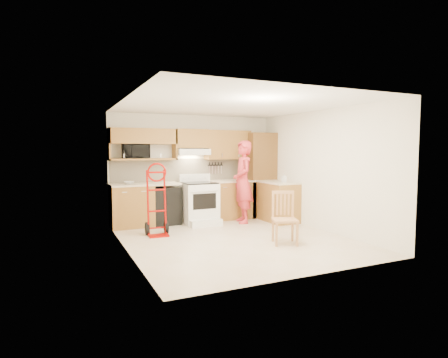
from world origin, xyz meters
TOP-DOWN VIEW (x-y plane):
  - floor at (0.00, 0.00)m, footprint 4.00×4.50m
  - ceiling at (0.00, 0.00)m, footprint 4.00×4.50m
  - wall_back at (0.00, 2.26)m, footprint 4.00×0.02m
  - wall_front at (0.00, -2.26)m, footprint 4.00×0.02m
  - wall_left at (-2.01, 0.00)m, footprint 0.02×4.50m
  - wall_right at (2.01, 0.00)m, footprint 0.02×4.50m
  - backsplash at (0.00, 2.23)m, footprint 3.92×0.03m
  - lower_cab_left at (-1.55, 1.95)m, footprint 0.90×0.60m
  - dishwasher at (-0.80, 1.95)m, footprint 0.60×0.60m
  - lower_cab_right at (0.83, 1.95)m, footprint 1.14×0.60m
  - countertop_left at (-1.25, 1.95)m, footprint 1.50×0.63m
  - countertop_right at (0.83, 1.95)m, footprint 1.14×0.63m
  - cab_return_right at (1.70, 1.15)m, footprint 0.60×1.00m
  - countertop_return at (1.70, 1.15)m, footprint 0.63×1.00m
  - pantry_tall at (1.65, 1.95)m, footprint 0.70×0.60m
  - upper_cab_left at (-1.25, 2.08)m, footprint 1.50×0.33m
  - upper_shelf_mw at (-1.25, 2.08)m, footprint 1.50×0.33m
  - upper_cab_center at (-0.12, 2.08)m, footprint 0.76×0.33m
  - upper_cab_right at (0.83, 2.08)m, footprint 1.14×0.33m
  - range_hood at (-0.12, 2.02)m, footprint 0.76×0.46m
  - knife_strip at (0.55, 2.21)m, footprint 0.40×0.05m
  - microwave at (-1.42, 2.08)m, footprint 0.56×0.38m
  - range at (-0.07, 1.63)m, footprint 0.76×0.99m
  - person at (0.87, 1.35)m, footprint 0.59×0.77m
  - hand_truck at (-1.25, 0.91)m, footprint 0.54×0.50m
  - dining_chair at (0.65, -0.69)m, footprint 0.56×0.58m
  - soap_bottle at (1.70, 0.92)m, footprint 0.10×0.11m
  - bowl at (-1.60, 1.95)m, footprint 0.27×0.27m

SIDE VIEW (x-z plane):
  - floor at x=0.00m, z-range -0.02..0.00m
  - dishwasher at x=-0.80m, z-range 0.00..0.85m
  - lower_cab_left at x=-1.55m, z-range 0.00..0.90m
  - lower_cab_right at x=0.83m, z-range 0.00..0.90m
  - cab_return_right at x=1.70m, z-range 0.00..0.90m
  - dining_chair at x=0.65m, z-range 0.00..0.93m
  - range at x=-0.07m, z-range 0.00..1.11m
  - hand_truck at x=-1.25m, z-range 0.00..1.28m
  - countertop_left at x=-1.25m, z-range 0.90..0.94m
  - countertop_right at x=0.83m, z-range 0.90..0.94m
  - countertop_return at x=1.70m, z-range 0.90..0.94m
  - person at x=0.87m, z-range 0.00..1.89m
  - bowl at x=-1.60m, z-range 0.94..1.00m
  - soap_bottle at x=1.70m, z-range 0.94..1.14m
  - pantry_tall at x=1.65m, z-range 0.00..2.10m
  - backsplash at x=0.00m, z-range 0.92..1.48m
  - knife_strip at x=0.55m, z-range 1.09..1.39m
  - wall_back at x=0.00m, z-range 0.00..2.50m
  - wall_front at x=0.00m, z-range 0.00..2.50m
  - wall_left at x=-2.01m, z-range 0.00..2.50m
  - wall_right at x=2.01m, z-range 0.00..2.50m
  - upper_shelf_mw at x=-1.25m, z-range 1.45..1.49m
  - range_hood at x=-0.12m, z-range 1.56..1.70m
  - microwave at x=-1.42m, z-range 1.49..1.80m
  - upper_cab_right at x=0.83m, z-range 1.45..2.15m
  - upper_cab_center at x=-0.12m, z-range 1.72..2.16m
  - upper_cab_left at x=-1.25m, z-range 1.81..2.15m
  - ceiling at x=0.00m, z-range 2.50..2.52m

